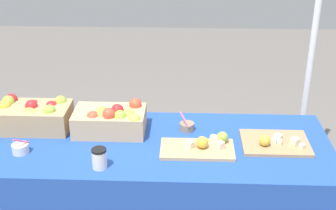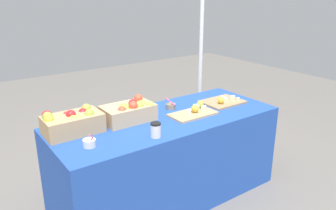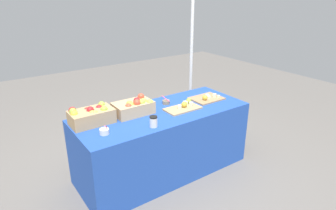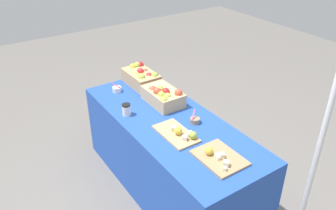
{
  "view_description": "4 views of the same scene",
  "coord_description": "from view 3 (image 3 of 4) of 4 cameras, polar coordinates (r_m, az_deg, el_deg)",
  "views": [
    {
      "loc": [
        0.14,
        -2.24,
        2.01
      ],
      "look_at": [
        0.05,
        0.01,
        0.97
      ],
      "focal_mm": 49.88,
      "sensor_mm": 36.0,
      "label": 1
    },
    {
      "loc": [
        -1.48,
        -2.1,
        1.74
      ],
      "look_at": [
        0.05,
        0.05,
        0.82
      ],
      "focal_mm": 36.05,
      "sensor_mm": 36.0,
      "label": 2
    },
    {
      "loc": [
        -1.61,
        -2.41,
        1.96
      ],
      "look_at": [
        0.08,
        0.01,
        0.79
      ],
      "focal_mm": 31.39,
      "sensor_mm": 36.0,
      "label": 3
    },
    {
      "loc": [
        2.08,
        -1.41,
        2.33
      ],
      "look_at": [
        0.01,
        -0.03,
        0.9
      ],
      "focal_mm": 37.01,
      "sensor_mm": 36.0,
      "label": 4
    }
  ],
  "objects": [
    {
      "name": "ground_plane",
      "position": [
        3.5,
        -1.02,
        -12.45
      ],
      "size": [
        10.0,
        10.0,
        0.0
      ],
      "primitive_type": "plane",
      "color": "slate"
    },
    {
      "name": "table",
      "position": [
        3.31,
        -1.06,
        -7.14
      ],
      "size": [
        1.9,
        0.76,
        0.74
      ],
      "primitive_type": "cube",
      "color": "#234CAD",
      "rests_on": "ground_plane"
    },
    {
      "name": "apple_crate_left",
      "position": [
        2.93,
        -14.69,
        -2.0
      ],
      "size": [
        0.41,
        0.24,
        0.18
      ],
      "color": "tan",
      "rests_on": "table"
    },
    {
      "name": "apple_crate_middle",
      "position": [
        3.07,
        -6.57,
        -0.36
      ],
      "size": [
        0.4,
        0.25,
        0.18
      ],
      "color": "tan",
      "rests_on": "table"
    },
    {
      "name": "cutting_board_front",
      "position": [
        3.21,
        3.08,
        -0.35
      ],
      "size": [
        0.39,
        0.21,
        0.08
      ],
      "color": "tan",
      "rests_on": "table"
    },
    {
      "name": "cutting_board_back",
      "position": [
        3.51,
        7.53,
        1.32
      ],
      "size": [
        0.37,
        0.28,
        0.08
      ],
      "color": "tan",
      "rests_on": "table"
    },
    {
      "name": "sample_bowl_near",
      "position": [
        3.34,
        -0.38,
        0.58
      ],
      "size": [
        0.09,
        0.09,
        0.11
      ],
      "color": "gray",
      "rests_on": "table"
    },
    {
      "name": "sample_bowl_mid",
      "position": [
        2.72,
        -12.25,
        -5.02
      ],
      "size": [
        0.09,
        0.09,
        0.11
      ],
      "color": "silver",
      "rests_on": "table"
    },
    {
      "name": "coffee_cup",
      "position": [
        2.78,
        -2.83,
        -3.24
      ],
      "size": [
        0.08,
        0.08,
        0.11
      ],
      "color": "silver",
      "rests_on": "table"
    },
    {
      "name": "tent_pole",
      "position": [
        4.14,
        4.54,
        9.33
      ],
      "size": [
        0.04,
        0.04,
        2.17
      ],
      "primitive_type": "cylinder",
      "color": "white",
      "rests_on": "ground_plane"
    }
  ]
}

